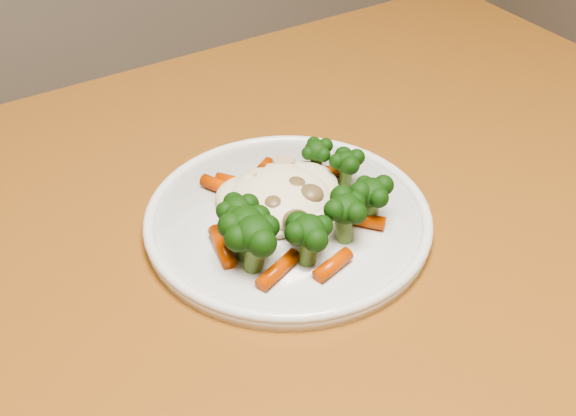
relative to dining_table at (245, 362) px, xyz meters
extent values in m
cube|color=#935821|center=(0.00, 0.00, 0.09)|extent=(1.19, 0.85, 0.04)
cube|color=#935821|center=(0.48, 0.36, -0.29)|extent=(0.06, 0.06, 0.71)
cylinder|color=white|center=(0.06, 0.04, 0.11)|extent=(0.25, 0.25, 0.01)
ellipsoid|color=#F8EAC7|center=(0.06, 0.05, 0.14)|extent=(0.11, 0.09, 0.04)
ellipsoid|color=black|center=(0.01, 0.01, 0.14)|extent=(0.05, 0.05, 0.04)
ellipsoid|color=black|center=(0.05, -0.02, 0.14)|extent=(0.05, 0.05, 0.04)
ellipsoid|color=black|center=(0.09, -0.01, 0.14)|extent=(0.05, 0.05, 0.04)
ellipsoid|color=black|center=(0.12, 0.00, 0.14)|extent=(0.04, 0.04, 0.04)
ellipsoid|color=black|center=(0.13, 0.05, 0.13)|extent=(0.04, 0.04, 0.03)
ellipsoid|color=black|center=(0.11, 0.08, 0.13)|extent=(0.04, 0.04, 0.03)
ellipsoid|color=black|center=(0.01, 0.03, 0.14)|extent=(0.04, 0.04, 0.04)
ellipsoid|color=black|center=(0.01, -0.01, 0.14)|extent=(0.05, 0.05, 0.05)
cylinder|color=#CE4504|center=(0.03, 0.09, 0.12)|extent=(0.03, 0.04, 0.01)
cylinder|color=#CE4504|center=(0.06, 0.10, 0.12)|extent=(0.04, 0.03, 0.01)
cylinder|color=#CE4504|center=(0.12, 0.07, 0.12)|extent=(0.05, 0.02, 0.01)
cylinder|color=#CE4504|center=(-0.01, 0.02, 0.12)|extent=(0.02, 0.04, 0.01)
cylinder|color=#CE4504|center=(0.02, -0.02, 0.12)|extent=(0.04, 0.03, 0.01)
cylinder|color=#CE4504|center=(0.06, -0.04, 0.12)|extent=(0.04, 0.02, 0.01)
cylinder|color=#CE4504|center=(0.11, 0.00, 0.12)|extent=(0.04, 0.04, 0.01)
cylinder|color=#CE4504|center=(0.08, 0.05, 0.14)|extent=(0.02, 0.05, 0.01)
cylinder|color=#CE4504|center=(0.06, 0.06, 0.14)|extent=(0.01, 0.05, 0.01)
cylinder|color=#CE4504|center=(0.04, 0.09, 0.12)|extent=(0.04, 0.04, 0.01)
cylinder|color=#CE4504|center=(0.08, 0.09, 0.12)|extent=(0.04, 0.04, 0.01)
ellipsoid|color=brown|center=(0.07, 0.05, 0.14)|extent=(0.03, 0.03, 0.02)
ellipsoid|color=brown|center=(0.08, 0.03, 0.14)|extent=(0.02, 0.02, 0.02)
ellipsoid|color=brown|center=(0.05, 0.03, 0.14)|extent=(0.02, 0.02, 0.01)
ellipsoid|color=brown|center=(0.05, 0.01, 0.14)|extent=(0.02, 0.02, 0.02)
cube|color=tan|center=(0.06, 0.07, 0.14)|extent=(0.03, 0.02, 0.01)
cube|color=tan|center=(0.08, 0.09, 0.14)|extent=(0.02, 0.01, 0.01)
camera|label=1|loc=(-0.16, -0.39, 0.51)|focal=45.00mm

